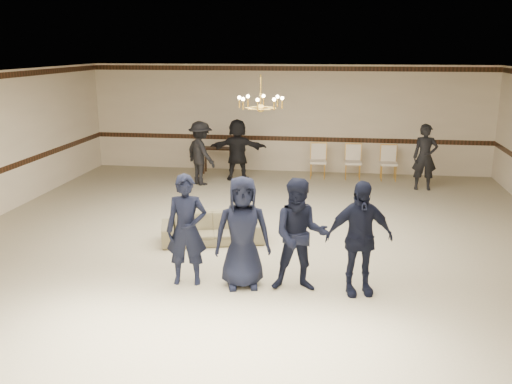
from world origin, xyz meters
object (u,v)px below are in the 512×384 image
Objects in this scene: boy_c at (300,235)px; banquet_chair_right at (389,163)px; adult_left at (201,153)px; adult_mid at (238,150)px; adult_right at (425,157)px; boy_b at (242,233)px; banquet_chair_left at (318,161)px; banquet_chair_mid at (353,162)px; boy_a at (187,230)px; boy_d at (359,238)px; settee at (213,228)px; console_table at (218,160)px; chandelier at (261,91)px.

boy_c is 1.83× the size of banquet_chair_right.
adult_left and adult_mid have the same top height.
adult_left is 1.00× the size of adult_right.
boy_b reaches higher than banquet_chair_left.
boy_c is 1.03× the size of adult_left.
banquet_chair_left is 1.00× the size of banquet_chair_mid.
boy_d is at bearing -7.37° from boy_a.
boy_a is 0.91× the size of settee.
boy_a is at bearing -80.58° from console_table.
settee is 2.12× the size of console_table.
adult_left is at bearing -177.09° from adult_right.
banquet_chair_left is at bearing 84.40° from boy_c.
chandelier is 0.52× the size of boy_d.
adult_mid is 1.79× the size of banquet_chair_mid.
banquet_chair_left is at bearing 57.10° from settee.
adult_mid is at bearing -99.09° from adult_left.
banquet_chair_mid is 1.00m from banquet_chair_right.
adult_left and adult_right have the same top height.
boy_a is (-0.81, -2.69, -1.98)m from chandelier.
boy_b is at bearing 164.68° from boy_d.
settee is at bearing 149.33° from adult_left.
settee is at bearing 92.00° from adult_mid.
adult_left is (-3.18, 6.62, -0.02)m from boy_c.
boy_b reaches higher than console_table.
boy_c is at bearing -101.83° from banquet_chair_mid.
banquet_chair_mid is at bearing 63.26° from boy_a.
console_table is at bearing 110.69° from chandelier.
adult_mid is 5.12m from adult_right.
settee is 1.12× the size of adult_left.
chandelier is 0.54× the size of adult_right.
console_table is at bearing 104.72° from boy_c.
console_table is at bearing 85.20° from settee.
boy_d is 1.03× the size of adult_right.
adult_left is (-2.28, 6.62, -0.02)m from boy_b.
adult_right is 5.98m from console_table.
adult_right is at bearing -10.55° from console_table.
adult_mid is 1.18m from console_table.
boy_b is 1.93× the size of console_table.
banquet_chair_mid is (1.96, 5.19, -2.38)m from chandelier.
boy_d is 1.83× the size of banquet_chair_right.
boy_d is 1.83× the size of banquet_chair_left.
banquet_chair_mid is (0.97, 7.89, -0.41)m from boy_c.
console_table is at bearing 174.44° from banquet_chair_right.
adult_mid is (-0.45, 5.33, 0.59)m from settee.
boy_b is at bearing -88.12° from chandelier.
settee is at bearing 128.61° from boy_d.
boy_c reaches higher than console_table.
boy_b is 1.03× the size of adult_mid.
chandelier reaches higher than adult_mid.
console_table is (-4.00, 0.20, -0.10)m from banquet_chair_mid.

